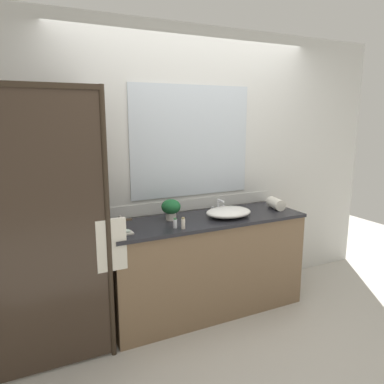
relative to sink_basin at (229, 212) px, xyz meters
name	(u,v)px	position (x,y,z in m)	size (l,w,h in m)	color
ground_plane	(206,310)	(-0.19, 0.05, -0.94)	(8.00, 8.00, 0.00)	#B7B2A8
wall_back_with_mirror	(190,168)	(-0.19, 0.39, 0.36)	(4.40, 0.06, 2.60)	silver
vanity_cabinet	(206,265)	(-0.19, 0.06, -0.49)	(1.80, 0.58, 0.90)	brown
shower_enclosure	(59,230)	(-1.47, -0.14, 0.08)	(1.20, 0.59, 2.00)	#2D2319
sink_basin	(229,212)	(0.00, 0.00, 0.00)	(0.43, 0.33, 0.08)	white
faucet	(219,208)	(0.00, 0.18, 0.00)	(0.17, 0.12, 0.13)	silver
potted_plant	(171,208)	(-0.51, 0.14, 0.07)	(0.17, 0.17, 0.18)	beige
soap_dish	(127,232)	(-0.97, -0.08, -0.03)	(0.10, 0.07, 0.04)	silver
amenity_bottle_lotion	(183,223)	(-0.52, -0.16, 0.00)	(0.03, 0.03, 0.10)	silver
amenity_bottle_body_wash	(120,222)	(-0.96, 0.13, 0.00)	(0.03, 0.03, 0.09)	silver
amenity_bottle_conditioner	(175,223)	(-0.57, -0.10, 0.00)	(0.03, 0.03, 0.08)	silver
rolled_towel_near_edge	(276,204)	(0.57, 0.04, 0.01)	(0.11, 0.11, 0.20)	silver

